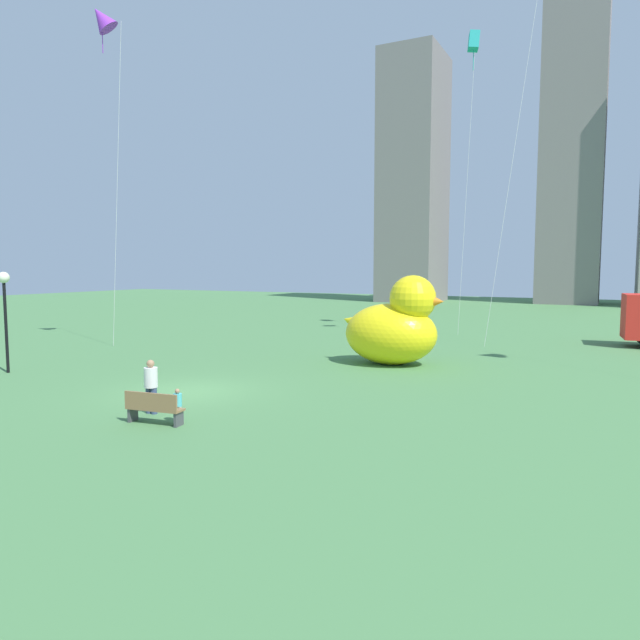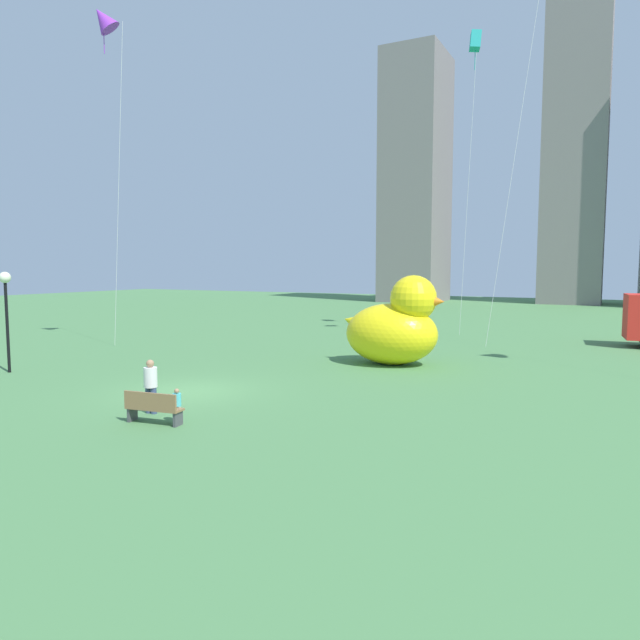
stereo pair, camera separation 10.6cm
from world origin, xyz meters
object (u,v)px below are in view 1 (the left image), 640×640
(park_bench, at_px, (153,407))
(giant_inflatable_duck, at_px, (394,327))
(kite_teal, at_px, (474,44))
(kite_purple, at_px, (102,19))
(person_child, at_px, (178,404))
(lamppost, at_px, (4,296))
(person_adult, at_px, (151,384))

(park_bench, bearing_deg, giant_inflatable_duck, 78.27)
(kite_teal, height_order, kite_purple, kite_teal)
(person_child, bearing_deg, lamppost, 166.24)
(park_bench, relative_size, lamppost, 0.41)
(kite_teal, bearing_deg, kite_purple, -137.23)
(kite_teal, distance_m, kite_purple, 21.14)
(giant_inflatable_duck, height_order, kite_purple, kite_purple)
(lamppost, bearing_deg, giant_inflatable_duck, 34.19)
(park_bench, bearing_deg, kite_teal, 83.23)
(kite_teal, bearing_deg, person_adult, -99.09)
(park_bench, height_order, lamppost, lamppost)
(person_adult, height_order, person_child, person_adult)
(person_child, distance_m, giant_inflatable_duck, 12.07)
(lamppost, xyz_separation_m, kite_teal, (13.74, 21.52, 14.57))
(giant_inflatable_duck, relative_size, kite_purple, 0.27)
(park_bench, height_order, person_child, person_child)
(lamppost, bearing_deg, park_bench, -16.42)
(lamppost, bearing_deg, kite_purple, 103.82)
(person_adult, relative_size, kite_teal, 0.09)
(person_adult, height_order, kite_teal, kite_teal)
(park_bench, xyz_separation_m, person_child, (0.49, 0.42, 0.05))
(giant_inflatable_duck, distance_m, lamppost, 16.21)
(kite_teal, bearing_deg, person_child, -95.74)
(person_child, distance_m, lamppost, 11.93)
(giant_inflatable_duck, bearing_deg, person_child, -99.83)
(giant_inflatable_duck, height_order, lamppost, lamppost)
(park_bench, relative_size, person_child, 1.77)
(person_adult, distance_m, person_child, 1.49)
(person_child, xyz_separation_m, kite_teal, (2.44, 24.29, 17.19))
(person_child, relative_size, lamppost, 0.23)
(person_child, bearing_deg, park_bench, -139.65)
(park_bench, distance_m, kite_teal, 30.27)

